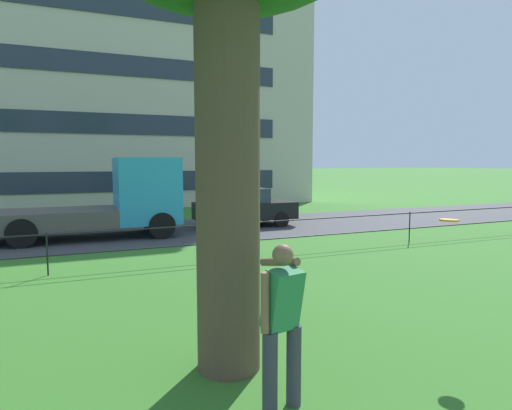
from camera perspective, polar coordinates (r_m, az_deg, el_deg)
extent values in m
cube|color=#424247|center=(16.50, -24.67, -3.96)|extent=(80.00, 6.08, 0.01)
cylinder|color=black|center=(11.20, -25.46, -5.76)|extent=(0.04, 0.04, 1.00)
cylinder|color=black|center=(12.17, 0.43, -4.33)|extent=(0.04, 0.04, 1.00)
cylinder|color=black|center=(15.08, 19.29, -2.71)|extent=(0.04, 0.04, 1.00)
cylinder|color=black|center=(11.21, -25.44, -6.01)|extent=(31.86, 0.03, 0.03)
cylinder|color=black|center=(11.13, -25.55, -3.49)|extent=(31.86, 0.03, 0.03)
cylinder|color=brown|center=(5.39, -3.70, 5.35)|extent=(0.79, 0.79, 5.17)
cylinder|color=#383842|center=(4.83, 1.82, -21.03)|extent=(0.16, 0.16, 0.88)
cylinder|color=#383842|center=(5.01, 4.92, -20.02)|extent=(0.16, 0.16, 0.88)
cube|color=#2D7F4C|center=(4.64, 3.46, -12.10)|extent=(0.42, 0.40, 0.66)
sphere|color=brown|center=(4.52, 3.49, -6.47)|extent=(0.22, 0.22, 0.22)
cylinder|color=brown|center=(4.91, 3.06, -7.39)|extent=(0.22, 0.63, 0.21)
cylinder|color=brown|center=(4.50, 1.18, -12.56)|extent=(0.09, 0.09, 0.62)
cylinder|color=orange|center=(6.96, 23.76, -1.81)|extent=(0.37, 0.37, 0.03)
cube|color=#2D99D1|center=(16.14, -14.01, 1.89)|extent=(2.11, 2.31, 2.30)
cube|color=#283342|center=(16.28, -10.93, 3.21)|extent=(0.13, 1.84, 0.87)
cube|color=#56514C|center=(16.07, -26.90, -1.68)|extent=(5.21, 2.33, 0.56)
cylinder|color=black|center=(17.34, -13.43, -1.66)|extent=(0.90, 0.30, 0.90)
cylinder|color=black|center=(15.27, -12.12, -2.61)|extent=(0.90, 0.30, 0.90)
cylinder|color=black|center=(17.17, -27.48, -2.22)|extent=(0.90, 0.30, 0.90)
cylinder|color=black|center=(15.09, -28.12, -3.25)|extent=(0.90, 0.30, 0.90)
cube|color=black|center=(17.78, -1.42, -0.71)|extent=(4.01, 1.73, 0.68)
cube|color=#2D3847|center=(17.67, -1.88, 1.27)|extent=(1.91, 1.53, 0.56)
cylinder|color=black|center=(19.03, 1.17, -1.32)|extent=(0.60, 0.20, 0.60)
cylinder|color=black|center=(17.58, 3.31, -1.91)|extent=(0.60, 0.20, 0.60)
cylinder|color=black|center=(18.18, -6.00, -1.68)|extent=(0.60, 0.20, 0.60)
cylinder|color=black|center=(16.65, -4.39, -2.34)|extent=(0.60, 0.20, 0.60)
cube|color=beige|center=(32.32, -29.92, 13.94)|extent=(35.92, 14.08, 15.36)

